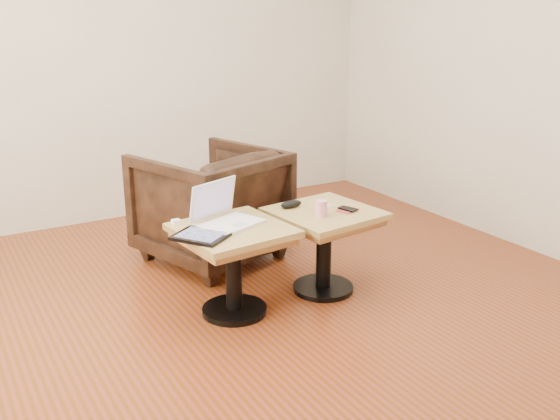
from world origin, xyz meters
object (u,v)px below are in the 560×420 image
armchair (210,205)px  side_table_left (233,249)px  striped_cup (321,208)px  laptop (225,216)px  side_table_right (324,231)px

armchair → side_table_left: bearing=56.3°
side_table_left → striped_cup: size_ratio=6.56×
laptop → striped_cup: laptop is taller
side_table_right → armchair: (-0.37, 0.84, -0.00)m
armchair → laptop: bearing=54.1°
striped_cup → armchair: size_ratio=0.11×
striped_cup → armchair: (-0.29, 0.91, -0.18)m
armchair → striped_cup: bearing=90.0°
striped_cup → armchair: 0.98m
side_table_left → armchair: bearing=68.7°
striped_cup → laptop: bearing=163.9°
side_table_right → striped_cup: 0.21m
side_table_left → laptop: 0.19m
side_table_left → armchair: 0.86m
striped_cup → side_table_right: bearing=43.5°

